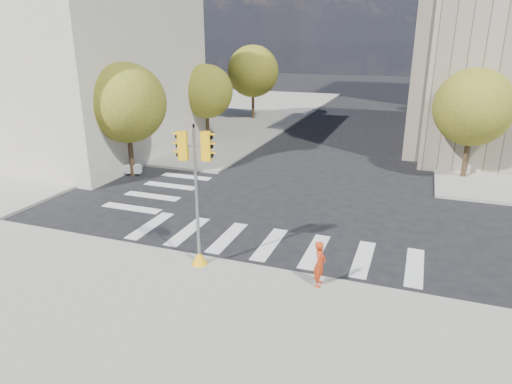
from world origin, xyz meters
TOP-DOWN VIEW (x-y plane):
  - ground at (0.00, 0.00)m, footprint 160.00×160.00m
  - sidewalk_far_left at (-20.00, 26.00)m, footprint 28.00×40.00m
  - classical_building at (-20.00, 8.00)m, footprint 19.00×15.00m
  - tree_lw_near at (-10.50, 4.00)m, footprint 4.40×4.40m
  - tree_lw_mid at (-10.50, 14.00)m, footprint 4.00×4.00m
  - tree_lw_far at (-10.50, 24.00)m, footprint 4.80×4.80m
  - tree_re_near at (7.50, 10.00)m, footprint 4.20×4.20m
  - tree_re_mid at (7.50, 22.00)m, footprint 4.60×4.60m
  - tree_re_far at (7.50, 34.00)m, footprint 4.00×4.00m
  - lamp_near at (8.00, 14.00)m, footprint 0.35×0.18m
  - lamp_far at (8.00, 28.00)m, footprint 0.35×0.18m
  - traffic_signal at (-1.81, -4.64)m, footprint 1.08×0.56m
  - photographer at (2.44, -4.60)m, footprint 0.36×0.55m
  - planter_wall at (-13.00, 3.52)m, footprint 5.93×1.77m

SIDE VIEW (x-z plane):
  - ground at x=0.00m, z-range 0.00..0.00m
  - sidewalk_far_left at x=-20.00m, z-range 0.00..0.15m
  - planter_wall at x=-13.00m, z-range 0.15..0.65m
  - photographer at x=2.44m, z-range 0.15..1.67m
  - traffic_signal at x=-1.81m, z-range -0.21..4.73m
  - tree_lw_mid at x=-10.50m, z-range 0.88..6.65m
  - tree_re_far at x=7.50m, z-range 0.93..6.80m
  - tree_re_near at x=7.50m, z-range 0.97..7.13m
  - tree_lw_near at x=-10.50m, z-range 1.00..7.41m
  - tree_re_mid at x=7.50m, z-range 1.02..7.68m
  - tree_lw_far at x=-10.50m, z-range 1.07..8.01m
  - lamp_near at x=8.00m, z-range 0.52..8.63m
  - lamp_far at x=8.00m, z-range 0.52..8.63m
  - classical_building at x=-20.00m, z-range 0.09..12.79m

